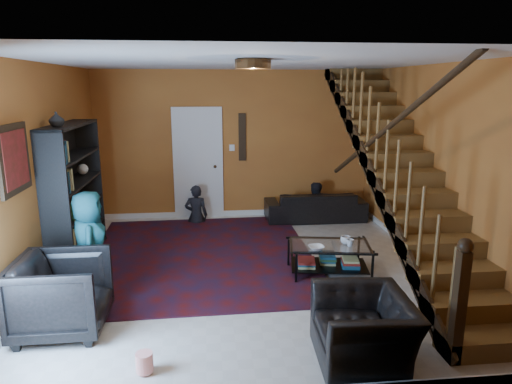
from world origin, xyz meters
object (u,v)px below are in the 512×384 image
bookshelf (76,197)px  sofa (315,206)px  armchair_left (62,294)px  coffee_table (329,257)px  armchair_right (363,329)px

bookshelf → sofa: size_ratio=1.07×
bookshelf → armchair_left: 2.12m
bookshelf → coffee_table: bookshelf is taller
armchair_left → armchair_right: armchair_left is taller
armchair_right → coffee_table: (0.22, 2.02, -0.08)m
coffee_table → bookshelf: bearing=166.6°
sofa → armchair_right: (-0.62, -4.55, 0.04)m
armchair_left → coffee_table: armchair_left is taller
armchair_left → armchair_right: bearing=-106.2°
armchair_left → armchair_right: (2.93, -0.84, -0.10)m
sofa → armchair_right: size_ratio=1.95×
bookshelf → sofa: bookshelf is taller
bookshelf → coffee_table: (3.50, -0.83, -0.73)m
sofa → armchair_left: (-3.55, -3.71, 0.14)m
bookshelf → coffee_table: size_ratio=1.71×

